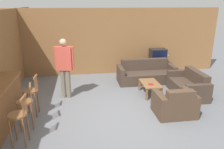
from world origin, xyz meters
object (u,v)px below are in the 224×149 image
bar_chair_near (19,119)px  book_on_table (151,84)px  couch_far (146,74)px  coffee_table (150,85)px  loveseat_right (189,86)px  bar_chair_far (31,94)px  tv (158,55)px  table_lamp (166,53)px  tv_unit (157,68)px  bar_chair_mid (26,105)px  person_by_window (65,65)px  armchair_near (175,105)px

bar_chair_near → book_on_table: size_ratio=7.29×
couch_far → coffee_table: size_ratio=2.33×
bar_chair_near → loveseat_right: (4.62, 1.92, -0.30)m
bar_chair_far → tv: 5.20m
couch_far → loveseat_right: bearing=-53.3°
coffee_table → book_on_table: 0.17m
loveseat_right → coffee_table: bearing=172.9°
bar_chair_near → table_lamp: 6.23m
coffee_table → tv_unit: size_ratio=0.91×
bar_chair_mid → person_by_window: person_by_window is taller
person_by_window → book_on_table: bearing=-7.2°
bar_chair_mid → armchair_near: 3.65m
coffee_table → armchair_near: bearing=-80.4°
tv → table_lamp: 0.33m
coffee_table → couch_far: bearing=79.6°
armchair_near → book_on_table: bearing=102.4°
bar_chair_near → tv_unit: bearing=43.3°
bar_chair_near → bar_chair_mid: bearing=90.0°
bar_chair_near → bar_chair_mid: (-0.00, 0.61, 0.00)m
armchair_near → tv_unit: (0.71, 3.39, -0.03)m
tv_unit → bar_chair_near: bearing=-136.7°
armchair_near → table_lamp: table_lamp is taller
loveseat_right → table_lamp: bearing=88.5°
book_on_table → bar_chair_near: bearing=-150.3°
loveseat_right → book_on_table: (-1.25, 0.00, 0.13)m
armchair_near → bar_chair_far: bearing=171.6°
tv → person_by_window: size_ratio=0.35×
table_lamp → couch_far: bearing=-141.2°
tv_unit → tv: 0.52m
loveseat_right → tv: 2.25m
bar_chair_near → bar_chair_far: 1.25m
bar_chair_far → tv_unit: (4.35, 2.86, -0.32)m
couch_far → person_by_window: 3.09m
couch_far → person_by_window: person_by_window is taller
tv_unit → coffee_table: bearing=-114.9°
bar_chair_mid → person_by_window: bearing=63.9°
bar_chair_near → armchair_near: bearing=11.0°
coffee_table → tv: size_ratio=1.39×
bar_chair_mid → tv: bearing=38.7°
coffee_table → table_lamp: (1.27, 2.03, 0.52)m
bar_chair_mid → tv: 5.58m
bar_chair_near → couch_far: bar_chair_near is taller
bar_chair_near → tv_unit: 5.99m
tv → book_on_table: size_ratio=4.37×
loveseat_right → tv_unit: 2.20m
bar_chair_mid → couch_far: size_ratio=0.52×
bar_chair_near → table_lamp: bar_chair_near is taller
couch_far → table_lamp: 1.47m
bar_chair_near → coffee_table: (3.40, 2.07, -0.25)m
bar_chair_far → armchair_near: bearing=-8.4°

